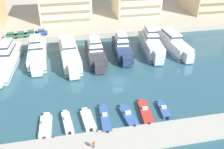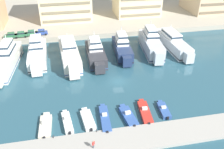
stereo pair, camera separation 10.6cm
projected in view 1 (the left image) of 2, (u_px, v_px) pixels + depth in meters
ground_plane at (118, 81)px, 60.67m from camera, size 400.00×400.00×0.00m
quay_promenade at (88, 8)px, 113.21m from camera, size 180.00×70.00×1.67m
pier_dock at (143, 137)px, 44.10m from camera, size 120.00×5.88×0.58m
yacht_ivory_far_left at (7, 59)px, 65.68m from camera, size 5.62×21.38×8.43m
yacht_white_left at (37, 53)px, 69.26m from camera, size 5.17×18.85×8.22m
yacht_ivory_mid_left at (69, 53)px, 69.17m from camera, size 5.69×22.15×7.04m
yacht_charcoal_center_left at (96, 53)px, 69.76m from camera, size 4.89×17.18×7.64m
yacht_navy_center at (122, 47)px, 72.68m from camera, size 5.29×16.87×7.89m
yacht_silver_center_right at (151, 43)px, 74.17m from camera, size 6.07×19.16×8.87m
yacht_silver_mid_right at (173, 42)px, 76.36m from camera, size 4.94×21.57×6.78m
motorboat_cream_far_left at (46, 126)px, 46.55m from camera, size 2.37×7.23×1.28m
motorboat_white_left at (67, 122)px, 47.28m from camera, size 2.17×6.79×1.50m
motorboat_white_mid_left at (88, 119)px, 48.02m from camera, size 2.60×6.72×0.87m
motorboat_blue_center_left at (105, 118)px, 48.25m from camera, size 2.10×8.49×1.34m
motorboat_blue_center at (128, 116)px, 48.97m from camera, size 2.72×7.04×1.33m
motorboat_red_center_right at (145, 112)px, 50.01m from camera, size 2.54×7.92×1.33m
motorboat_blue_mid_right at (164, 110)px, 50.65m from camera, size 2.07×5.88×1.09m
car_green_far_left at (11, 35)px, 79.67m from camera, size 4.15×2.03×1.80m
car_green_left at (21, 34)px, 80.27m from camera, size 4.24×2.22×1.80m
car_green_mid_left at (31, 33)px, 81.42m from camera, size 4.24×2.21×1.80m
car_blue_center_left at (41, 32)px, 82.03m from camera, size 4.24×2.23×1.80m
pedestrian_near_edge at (94, 144)px, 41.12m from camera, size 0.51×0.43×1.58m
bollard_west at (53, 137)px, 43.41m from camera, size 0.20×0.20×0.61m
bollard_west_mid at (97, 130)px, 44.73m from camera, size 0.20×0.20×0.61m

